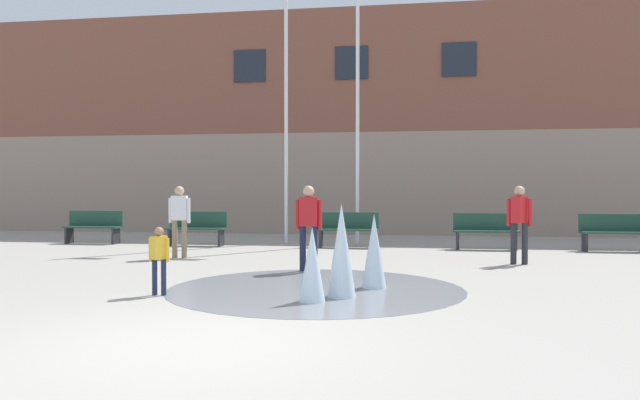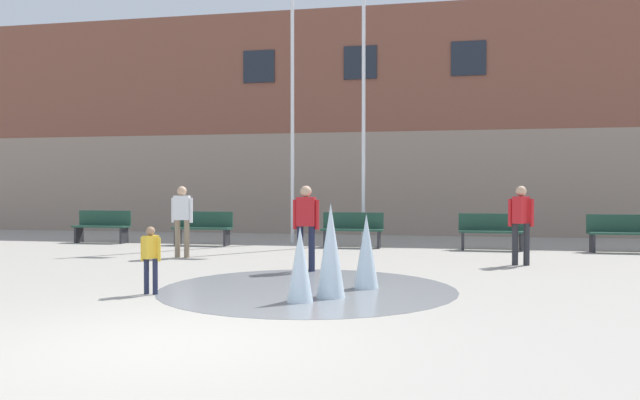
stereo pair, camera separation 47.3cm
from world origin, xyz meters
TOP-DOWN VIEW (x-y plane):
  - ground_plane at (0.00, 0.00)m, footprint 100.00×100.00m
  - library_building at (0.00, 17.91)m, footprint 36.00×6.05m
  - splash_fountain at (1.06, 3.20)m, footprint 4.54×4.54m
  - park_bench_left_of_flagpoles at (-6.77, 10.40)m, footprint 1.60×0.44m
  - park_bench_under_left_flagpole at (-3.68, 10.22)m, footprint 1.60×0.44m
  - park_bench_under_right_flagpole at (0.39, 10.37)m, footprint 1.60×0.44m
  - park_bench_near_trashcan at (3.89, 10.32)m, footprint 1.60×0.44m
  - park_bench_far_right at (6.95, 10.33)m, footprint 1.60×0.44m
  - adult_watching at (0.21, 5.55)m, footprint 0.50×0.23m
  - child_in_fountain at (-1.46, 2.65)m, footprint 0.31×0.24m
  - teen_by_trashcan at (4.24, 7.27)m, footprint 0.50×0.39m
  - adult_in_red at (-2.99, 7.25)m, footprint 0.50×0.26m
  - flagpole_left at (-1.48, 11.56)m, footprint 0.80×0.10m
  - flagpole_right at (0.55, 11.56)m, footprint 0.80×0.10m

SIDE VIEW (x-z plane):
  - ground_plane at x=0.00m, z-range 0.00..0.00m
  - splash_fountain at x=1.06m, z-range -0.21..1.12m
  - park_bench_left_of_flagpoles at x=-6.77m, z-range 0.02..0.93m
  - park_bench_under_left_flagpole at x=-3.68m, z-range 0.02..0.93m
  - park_bench_under_right_flagpole at x=0.39m, z-range 0.02..0.93m
  - park_bench_near_trashcan at x=3.89m, z-range 0.02..0.93m
  - park_bench_far_right at x=6.95m, z-range 0.02..0.93m
  - child_in_fountain at x=-1.46m, z-range 0.09..1.07m
  - adult_watching at x=0.21m, z-range 0.14..1.73m
  - teen_by_trashcan at x=4.24m, z-range 0.14..1.73m
  - adult_in_red at x=-2.99m, z-range 0.14..1.73m
  - library_building at x=0.00m, z-range 0.00..7.60m
  - flagpole_right at x=0.55m, z-range 0.25..8.65m
  - flagpole_left at x=-1.48m, z-range 0.25..8.89m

